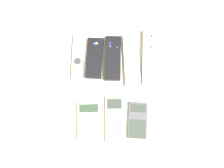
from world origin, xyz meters
The scene contains 9 objects.
ground_plane centered at (0.00, 0.00, 0.00)m, with size 3.00×3.00×0.00m, color beige.
remote_0 centered at (-0.13, 0.13, 0.01)m, with size 0.04×0.19×0.02m.
remote_1 centered at (-0.07, 0.13, 0.01)m, with size 0.06×0.16×0.02m.
remote_2 centered at (0.00, 0.13, 0.01)m, with size 0.06×0.17×0.02m.
remote_3 centered at (0.07, 0.12, 0.01)m, with size 0.07×0.20×0.02m.
remote_4 centered at (0.13, 0.13, 0.01)m, with size 0.05×0.21×0.03m.
calculator_0 centered at (-0.08, -0.11, 0.01)m, with size 0.09×0.13×0.02m.
calculator_1 centered at (0.01, -0.10, 0.01)m, with size 0.07×0.16×0.02m.
calculator_2 centered at (0.09, -0.10, 0.01)m, with size 0.07×0.13×0.02m.
Camera 1 is at (0.00, -0.14, 0.79)m, focal length 35.00 mm.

